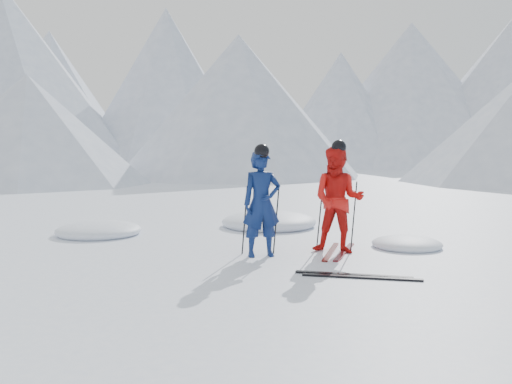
{
  "coord_description": "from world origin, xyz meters",
  "views": [
    {
      "loc": [
        -1.59,
        -8.81,
        1.87
      ],
      "look_at": [
        -1.94,
        0.5,
        1.1
      ],
      "focal_mm": 38.0,
      "sensor_mm": 36.0,
      "label": 1
    }
  ],
  "objects": [
    {
      "name": "snow_lumps",
      "position": [
        -2.57,
        3.18,
        0.0
      ],
      "size": [
        7.81,
        4.34,
        0.49
      ],
      "color": "white",
      "rests_on": "ground"
    },
    {
      "name": "ground",
      "position": [
        0.0,
        0.0,
        0.0
      ],
      "size": [
        160.0,
        160.0,
        0.0
      ],
      "primitive_type": "plane",
      "color": "white",
      "rests_on": "ground"
    },
    {
      "name": "ski_worn_right",
      "position": [
        -0.37,
        0.75,
        0.01
      ],
      "size": [
        0.58,
        1.65,
        0.03
      ],
      "primitive_type": "cube",
      "rotation": [
        0.0,
        0.0,
        -0.29
      ],
      "color": "black",
      "rests_on": "ground"
    },
    {
      "name": "pole_red_left",
      "position": [
        -0.79,
        1.0,
        0.63
      ],
      "size": [
        0.13,
        0.1,
        1.26
      ],
      "primitive_type": "cylinder",
      "rotation": [
        0.06,
        0.08,
        0.0
      ],
      "color": "black",
      "rests_on": "ground"
    },
    {
      "name": "pole_blue_left",
      "position": [
        -2.14,
        0.53,
        0.61
      ],
      "size": [
        0.12,
        0.09,
        1.21
      ],
      "primitive_type": "cylinder",
      "rotation": [
        0.05,
        0.08,
        0.0
      ],
      "color": "black",
      "rests_on": "ground"
    },
    {
      "name": "skier_blue",
      "position": [
        -1.84,
        0.38,
        0.91
      ],
      "size": [
        0.76,
        0.61,
        1.82
      ],
      "primitive_type": "imported",
      "rotation": [
        0.0,
        0.0,
        0.29
      ],
      "color": "#0D1F53",
      "rests_on": "ground"
    },
    {
      "name": "ski_worn_left",
      "position": [
        -0.61,
        0.75,
        0.01
      ],
      "size": [
        0.46,
        1.68,
        0.03
      ],
      "primitive_type": "cube",
      "rotation": [
        0.0,
        0.0,
        -0.22
      ],
      "color": "black",
      "rests_on": "ground"
    },
    {
      "name": "skier_red",
      "position": [
        -0.49,
        0.75,
        0.95
      ],
      "size": [
        1.07,
        0.93,
        1.89
      ],
      "primitive_type": "imported",
      "rotation": [
        0.0,
        0.0,
        -0.26
      ],
      "color": "red",
      "rests_on": "ground"
    },
    {
      "name": "ski_loose_b",
      "position": [
        -0.36,
        -1.15,
        0.01
      ],
      "size": [
        1.69,
        0.38,
        0.03
      ],
      "primitive_type": "cube",
      "rotation": [
        0.0,
        0.0,
        1.4
      ],
      "color": "black",
      "rests_on": "ground"
    },
    {
      "name": "pole_red_right",
      "position": [
        -0.19,
        0.9,
        0.63
      ],
      "size": [
        0.13,
        0.09,
        1.26
      ],
      "primitive_type": "cylinder",
      "rotation": [
        -0.05,
        0.08,
        0.0
      ],
      "color": "black",
      "rests_on": "ground"
    },
    {
      "name": "mountain_range",
      "position": [
        5.71,
        35.31,
        6.72
      ],
      "size": [
        106.15,
        62.94,
        15.53
      ],
      "color": "#B2BCD1",
      "rests_on": "ground"
    },
    {
      "name": "ski_loose_a",
      "position": [
        -0.46,
        -1.0,
        0.01
      ],
      "size": [
        1.68,
        0.44,
        0.03
      ],
      "primitive_type": "cube",
      "rotation": [
        0.0,
        0.0,
        1.36
      ],
      "color": "black",
      "rests_on": "ground"
    },
    {
      "name": "pole_blue_right",
      "position": [
        -1.59,
        0.63,
        0.61
      ],
      "size": [
        0.12,
        0.07,
        1.21
      ],
      "primitive_type": "cylinder",
      "rotation": [
        -0.04,
        0.08,
        0.0
      ],
      "color": "black",
      "rests_on": "ground"
    }
  ]
}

